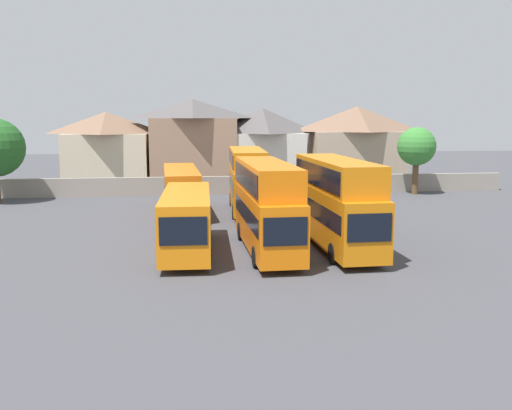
{
  "coord_description": "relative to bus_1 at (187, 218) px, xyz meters",
  "views": [
    {
      "loc": [
        -4.21,
        -31.45,
        7.62
      ],
      "look_at": [
        0.0,
        3.0,
        2.17
      ],
      "focal_mm": 39.73,
      "sensor_mm": 36.0,
      "label": 1
    }
  ],
  "objects": [
    {
      "name": "house_terrace_far_right",
      "position": [
        19.47,
        31.82,
        2.52
      ],
      "size": [
        10.92,
        6.6,
        8.75
      ],
      "color": "tan",
      "rests_on": "ground"
    },
    {
      "name": "house_terrace_right",
      "position": [
        8.67,
        32.69,
        2.42
      ],
      "size": [
        9.17,
        8.07,
        8.55
      ],
      "color": "silver",
      "rests_on": "ground"
    },
    {
      "name": "bus_4",
      "position": [
        -0.42,
        13.25,
        0.07
      ],
      "size": [
        3.04,
        11.51,
        3.53
      ],
      "rotation": [
        0.0,
        0.0,
        -1.53
      ],
      "color": "orange",
      "rests_on": "ground"
    },
    {
      "name": "bus_6",
      "position": [
        8.23,
        13.55,
        -0.08
      ],
      "size": [
        3.24,
        10.82,
        3.27
      ],
      "rotation": [
        0.0,
        0.0,
        -1.49
      ],
      "color": "orange",
      "rests_on": "ground"
    },
    {
      "name": "house_terrace_left",
      "position": [
        -8.63,
        32.54,
        2.19
      ],
      "size": [
        9.34,
        6.98,
        8.11
      ],
      "color": "beige",
      "rests_on": "ground"
    },
    {
      "name": "bus_2",
      "position": [
        4.5,
        -0.36,
        0.9
      ],
      "size": [
        2.69,
        10.76,
        5.06
      ],
      "rotation": [
        0.0,
        0.0,
        -1.55
      ],
      "color": "orange",
      "rests_on": "ground"
    },
    {
      "name": "bus_1",
      "position": [
        0.0,
        0.0,
        0.0
      ],
      "size": [
        2.92,
        10.35,
        3.41
      ],
      "rotation": [
        0.0,
        0.0,
        -1.6
      ],
      "color": "orange",
      "rests_on": "ground"
    },
    {
      "name": "house_terrace_centre",
      "position": [
        0.79,
        31.86,
        2.88
      ],
      "size": [
        9.73,
        6.65,
        9.49
      ],
      "color": "#9E7A60",
      "rests_on": "ground"
    },
    {
      "name": "bus_5",
      "position": [
        4.86,
        13.31,
        0.88
      ],
      "size": [
        3.07,
        10.42,
        5.02
      ],
      "rotation": [
        0.0,
        0.0,
        -1.62
      ],
      "color": "orange",
      "rests_on": "ground"
    },
    {
      "name": "tree_behind_wall",
      "position": [
        22.39,
        21.62,
        2.69
      ],
      "size": [
        3.74,
        3.74,
        6.58
      ],
      "color": "brown",
      "rests_on": "ground"
    },
    {
      "name": "bus_3",
      "position": [
        8.64,
        -0.03,
        0.96
      ],
      "size": [
        2.84,
        11.0,
        5.17
      ],
      "rotation": [
        0.0,
        0.0,
        -1.54
      ],
      "color": "orange",
      "rests_on": "ground"
    },
    {
      "name": "ground",
      "position": [
        4.29,
        17.91,
        -1.95
      ],
      "size": [
        140.0,
        140.0,
        0.0
      ],
      "primitive_type": "plane",
      "color": "#424247"
    },
    {
      "name": "depot_boundary_wall",
      "position": [
        4.29,
        23.62,
        -1.05
      ],
      "size": [
        56.0,
        0.5,
        1.8
      ],
      "primitive_type": "cube",
      "color": "gray",
      "rests_on": "ground"
    }
  ]
}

